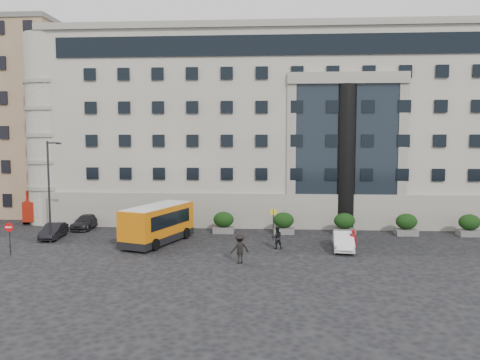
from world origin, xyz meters
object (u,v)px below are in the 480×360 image
object	(u,v)px
street_lamp	(50,188)
pedestrian_b	(277,238)
no_entry_sign	(9,232)
hedge_a	(165,222)
red_truck	(43,204)
pedestrian_a	(353,241)
parked_car_d	(90,211)
white_taxi	(343,241)
hedge_b	(224,222)
hedge_d	(344,224)
parked_car_b	(54,231)
minibus	(158,222)
parked_car_c	(86,222)
pedestrian_c	(240,248)
hedge_f	(469,225)
hedge_c	(283,223)
bus_stop_sign	(273,219)
hedge_e	(406,224)

from	to	relation	value
street_lamp	pedestrian_b	size ratio (longest dim) A/B	4.79
no_entry_sign	pedestrian_b	xyz separation A→B (m)	(18.75, 3.18, -0.82)
no_entry_sign	hedge_a	bearing A→B (deg)	44.48
red_truck	pedestrian_a	size ratio (longest dim) A/B	3.81
parked_car_d	white_taxi	distance (m)	27.37
hedge_b	pedestrian_b	size ratio (longest dim) A/B	1.10
hedge_d	parked_car_b	xyz separation A→B (m)	(-24.13, -3.15, -0.32)
red_truck	white_taxi	size ratio (longest dim) A/B	1.52
hedge_a	hedge_d	world-z (taller)	same
hedge_a	hedge_b	world-z (taller)	same
white_taxi	minibus	bearing A→B (deg)	-179.97
minibus	parked_car_c	distance (m)	9.74
street_lamp	parked_car_c	distance (m)	7.03
pedestrian_b	pedestrian_c	world-z (taller)	pedestrian_c
street_lamp	white_taxi	xyz separation A→B (m)	(22.58, -0.90, -3.69)
parked_car_b	pedestrian_c	world-z (taller)	pedestrian_c
hedge_f	red_truck	size ratio (longest dim) A/B	0.30
parked_car_b	pedestrian_b	distance (m)	18.45
minibus	hedge_b	bearing A→B (deg)	61.86
hedge_a	hedge_c	size ratio (longest dim) A/B	1.00
hedge_b	street_lamp	size ratio (longest dim) A/B	0.23
bus_stop_sign	pedestrian_c	world-z (taller)	bus_stop_sign
hedge_b	minibus	world-z (taller)	minibus
pedestrian_b	bus_stop_sign	bearing A→B (deg)	-98.72
hedge_b	parked_car_c	size ratio (longest dim) A/B	0.44
hedge_f	parked_car_b	world-z (taller)	hedge_f
hedge_e	pedestrian_a	bearing A→B (deg)	-131.61
hedge_d	minibus	distance (m)	15.76
hedge_f	pedestrian_a	size ratio (longest dim) A/B	1.13
street_lamp	parked_car_b	xyz separation A→B (m)	(-0.59, 1.65, -3.75)
hedge_e	pedestrian_b	world-z (taller)	hedge_e
bus_stop_sign	white_taxi	distance (m)	5.99
hedge_a	hedge_e	xyz separation A→B (m)	(20.80, 0.00, 0.00)
parked_car_d	pedestrian_c	distance (m)	23.94
hedge_e	bus_stop_sign	xyz separation A→B (m)	(-11.30, -2.80, 0.80)
hedge_e	parked_car_d	distance (m)	31.17
hedge_d	parked_car_d	xyz separation A→B (m)	(-25.14, 7.13, -0.31)
street_lamp	no_entry_sign	size ratio (longest dim) A/B	3.45
hedge_b	parked_car_c	distance (m)	12.79
minibus	red_truck	world-z (taller)	red_truck
minibus	parked_car_b	size ratio (longest dim) A/B	2.03
hedge_a	no_entry_sign	size ratio (longest dim) A/B	0.79
hedge_a	parked_car_b	bearing A→B (deg)	-159.72
bus_stop_sign	parked_car_d	size ratio (longest dim) A/B	0.57
hedge_d	street_lamp	distance (m)	24.27
hedge_e	bus_stop_sign	distance (m)	11.67
street_lamp	pedestrian_b	xyz separation A→B (m)	(17.69, -0.86, -3.53)
hedge_d	white_taxi	xyz separation A→B (m)	(-0.96, -5.70, -0.25)
hedge_e	parked_car_d	size ratio (longest dim) A/B	0.41
hedge_a	white_taxi	world-z (taller)	hedge_a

